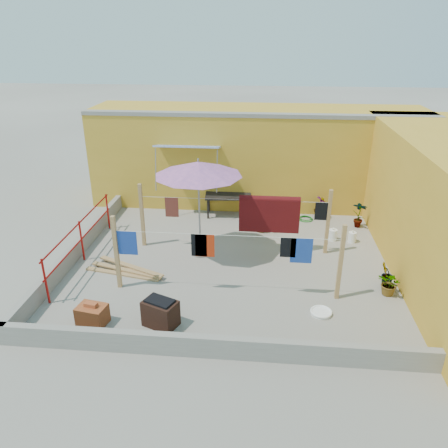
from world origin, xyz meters
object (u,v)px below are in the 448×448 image
at_px(green_hose, 305,219).
at_px(water_jug_a, 352,237).
at_px(white_basin, 321,312).
at_px(water_jug_b, 333,235).
at_px(brick_stack, 92,315).
at_px(patio_umbrella, 198,169).
at_px(brazier, 161,313).
at_px(outdoor_table, 228,197).
at_px(plant_back_a, 262,220).

bearing_deg(green_hose, water_jug_a, -51.82).
height_order(white_basin, water_jug_b, water_jug_b).
distance_m(brick_stack, water_jug_b, 7.00).
bearing_deg(patio_umbrella, brazier, -96.60).
xyz_separation_m(outdoor_table, plant_back_a, (1.11, -1.14, -0.26)).
xyz_separation_m(patio_umbrella, water_jug_a, (4.18, 1.16, -2.23)).
relative_size(patio_umbrella, plant_back_a, 3.73).
relative_size(outdoor_table, brick_stack, 2.37).
distance_m(outdoor_table, plant_back_a, 1.61).
height_order(brazier, plant_back_a, plant_back_a).
bearing_deg(brick_stack, patio_umbrella, 61.20).
relative_size(brazier, water_jug_b, 2.11).
distance_m(brick_stack, plant_back_a, 5.95).
bearing_deg(water_jug_b, patio_umbrella, -161.25).
relative_size(outdoor_table, water_jug_a, 4.41).
bearing_deg(patio_umbrella, white_basin, -39.48).
distance_m(patio_umbrella, brazier, 3.76).
relative_size(brick_stack, green_hose, 1.36).
relative_size(patio_umbrella, water_jug_b, 7.10).
xyz_separation_m(brick_stack, water_jug_a, (5.94, 4.36, -0.06)).
distance_m(white_basin, green_hose, 5.09).
relative_size(brazier, white_basin, 1.70).
relative_size(green_hose, plant_back_a, 0.66).
height_order(water_jug_a, plant_back_a, plant_back_a).
distance_m(patio_umbrella, water_jug_b, 4.45).
bearing_deg(brazier, brick_stack, -176.30).
xyz_separation_m(patio_umbrella, green_hose, (3.00, 2.67, -2.35)).
height_order(brick_stack, water_jug_a, brick_stack).
relative_size(patio_umbrella, brazier, 3.37).
bearing_deg(brick_stack, green_hose, 51.00).
height_order(outdoor_table, white_basin, outdoor_table).
bearing_deg(brazier, water_jug_a, 43.25).
bearing_deg(plant_back_a, water_jug_a, -11.66).
bearing_deg(brick_stack, outdoor_table, 69.40).
relative_size(patio_umbrella, green_hose, 5.65).
relative_size(brick_stack, water_jug_a, 1.86).
bearing_deg(white_basin, brazier, -168.23).
bearing_deg(water_jug_b, plant_back_a, 167.42).
distance_m(white_basin, water_jug_a, 3.80).
bearing_deg(white_basin, outdoor_table, 114.82).
bearing_deg(patio_umbrella, brick_stack, -118.80).
bearing_deg(water_jug_a, plant_back_a, 168.34).
bearing_deg(outdoor_table, green_hose, -3.68).
height_order(patio_umbrella, outdoor_table, patio_umbrella).
bearing_deg(water_jug_b, brazier, -132.69).
height_order(patio_umbrella, water_jug_b, patio_umbrella).
height_order(brazier, water_jug_a, brazier).
relative_size(white_basin, water_jug_b, 1.24).
relative_size(brick_stack, brazier, 0.81).
bearing_deg(patio_umbrella, water_jug_b, 18.75).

